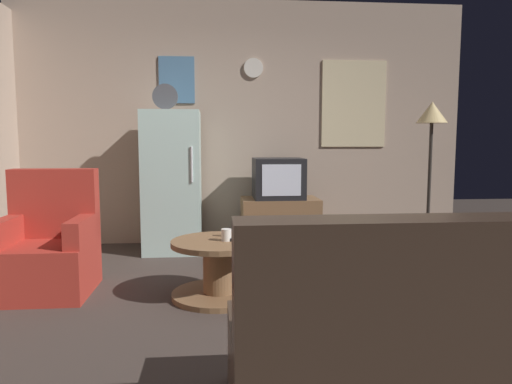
# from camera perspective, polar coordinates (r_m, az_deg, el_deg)

# --- Properties ---
(ground_plane) EXTENTS (12.00, 12.00, 0.00)m
(ground_plane) POSITION_cam_1_polar(r_m,az_deg,el_deg) (3.33, 0.96, -14.68)
(ground_plane) COLOR #3D332D
(wall_with_art) EXTENTS (5.20, 0.12, 2.78)m
(wall_with_art) POSITION_cam_1_polar(r_m,az_deg,el_deg) (5.55, -1.64, 8.34)
(wall_with_art) COLOR tan
(wall_with_art) RESTS_ON ground_plane
(fridge) EXTENTS (0.60, 0.62, 1.77)m
(fridge) POSITION_cam_1_polar(r_m,az_deg,el_deg) (5.10, -10.10, 1.27)
(fridge) COLOR silver
(fridge) RESTS_ON ground_plane
(tv_stand) EXTENTS (0.84, 0.53, 0.56)m
(tv_stand) POSITION_cam_1_polar(r_m,az_deg,el_deg) (5.22, 2.91, -3.81)
(tv_stand) COLOR brown
(tv_stand) RESTS_ON ground_plane
(crt_tv) EXTENTS (0.54, 0.51, 0.44)m
(crt_tv) POSITION_cam_1_polar(r_m,az_deg,el_deg) (5.15, 2.72, 1.67)
(crt_tv) COLOR black
(crt_tv) RESTS_ON tv_stand
(standing_lamp) EXTENTS (0.32, 0.32, 1.59)m
(standing_lamp) POSITION_cam_1_polar(r_m,az_deg,el_deg) (5.27, 20.50, 7.70)
(standing_lamp) COLOR #332D28
(standing_lamp) RESTS_ON ground_plane
(coffee_table) EXTENTS (0.72, 0.72, 0.44)m
(coffee_table) POSITION_cam_1_polar(r_m,az_deg,el_deg) (3.63, -4.52, -9.25)
(coffee_table) COLOR brown
(coffee_table) RESTS_ON ground_plane
(wine_glass) EXTENTS (0.05, 0.05, 0.15)m
(wine_glass) POSITION_cam_1_polar(r_m,az_deg,el_deg) (3.65, -2.33, -4.37)
(wine_glass) COLOR silver
(wine_glass) RESTS_ON coffee_table
(mug_ceramic_white) EXTENTS (0.08, 0.08, 0.09)m
(mug_ceramic_white) POSITION_cam_1_polar(r_m,az_deg,el_deg) (3.54, -3.62, -5.20)
(mug_ceramic_white) COLOR silver
(mug_ceramic_white) RESTS_ON coffee_table
(remote_control) EXTENTS (0.15, 0.06, 0.02)m
(remote_control) POSITION_cam_1_polar(r_m,az_deg,el_deg) (3.54, -1.88, -5.77)
(remote_control) COLOR black
(remote_control) RESTS_ON coffee_table
(armchair) EXTENTS (0.68, 0.68, 0.96)m
(armchair) POSITION_cam_1_polar(r_m,az_deg,el_deg) (4.05, -23.88, -6.40)
(armchair) COLOR #A52D23
(armchair) RESTS_ON ground_plane
(couch) EXTENTS (1.70, 0.80, 0.92)m
(couch) POSITION_cam_1_polar(r_m,az_deg,el_deg) (2.19, 21.02, -17.75)
(couch) COLOR #38281E
(couch) RESTS_ON ground_plane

